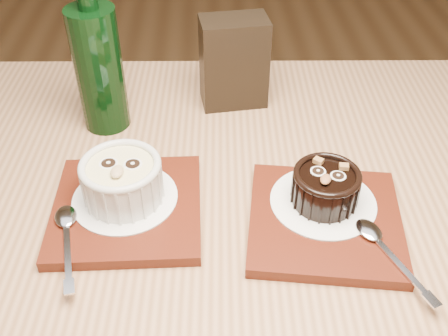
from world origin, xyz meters
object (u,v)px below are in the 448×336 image
object	(u,v)px
tray_left	(127,208)
condiment_stand	(234,62)
table	(213,267)
ramekin_white	(122,179)
tray_right	(325,221)
green_bottle	(98,65)
ramekin_dark	(326,186)

from	to	relation	value
tray_left	condiment_stand	distance (m)	0.29
table	ramekin_white	distance (m)	0.18
tray_left	tray_right	size ratio (longest dim) A/B	1.00
tray_right	condiment_stand	bearing A→B (deg)	108.54
green_bottle	table	bearing A→B (deg)	-54.33
condiment_stand	green_bottle	xyz separation A→B (m)	(-0.19, -0.05, 0.03)
tray_left	table	bearing A→B (deg)	-9.36
green_bottle	tray_right	bearing A→B (deg)	-38.35
ramekin_dark	ramekin_white	bearing A→B (deg)	-161.04
ramekin_white	condiment_stand	size ratio (longest dim) A/B	0.70
tray_right	ramekin_dark	bearing A→B (deg)	86.39
table	green_bottle	xyz separation A→B (m)	(-0.15, 0.21, 0.19)
ramekin_dark	tray_left	bearing A→B (deg)	-158.66
tray_left	green_bottle	distance (m)	0.22
ramekin_white	green_bottle	xyz separation A→B (m)	(-0.05, 0.19, 0.05)
table	tray_right	xyz separation A→B (m)	(0.14, -0.02, 0.10)
table	condiment_stand	world-z (taller)	condiment_stand
ramekin_white	table	bearing A→B (deg)	-8.94
green_bottle	tray_left	bearing A→B (deg)	-76.06
condiment_stand	tray_left	bearing A→B (deg)	-120.37
tray_left	tray_right	world-z (taller)	same
tray_right	green_bottle	world-z (taller)	green_bottle
green_bottle	ramekin_dark	bearing A→B (deg)	-35.03
table	green_bottle	size ratio (longest dim) A/B	4.81
condiment_stand	ramekin_white	bearing A→B (deg)	-121.89
tray_right	condiment_stand	world-z (taller)	condiment_stand
ramekin_dark	condiment_stand	size ratio (longest dim) A/B	0.58
tray_left	green_bottle	xyz separation A→B (m)	(-0.05, 0.20, 0.09)
table	ramekin_dark	distance (m)	0.19
table	tray_right	bearing A→B (deg)	-6.37
ramekin_white	ramekin_dark	size ratio (longest dim) A/B	1.21
tray_left	tray_right	xyz separation A→B (m)	(0.24, -0.03, 0.00)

